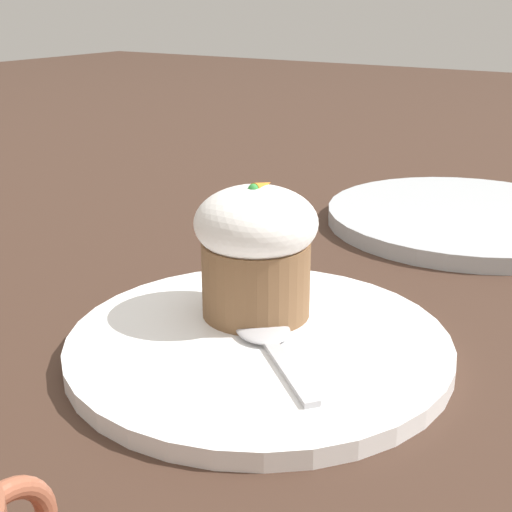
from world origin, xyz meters
name	(u,v)px	position (x,y,z in m)	size (l,w,h in m)	color
ground_plane	(259,353)	(0.00, 0.00, 0.00)	(4.00, 4.00, 0.00)	#3D281E
dessert_plate	(259,345)	(0.00, 0.00, 0.01)	(0.26, 0.26, 0.01)	white
carrot_cake	(256,248)	(0.03, 0.02, 0.06)	(0.09, 0.09, 0.10)	brown
spoon	(267,337)	(0.00, -0.01, 0.02)	(0.10, 0.11, 0.01)	#B7B7BC
side_plate	(466,218)	(0.36, -0.03, 0.01)	(0.29, 0.29, 0.02)	#B2B7BC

